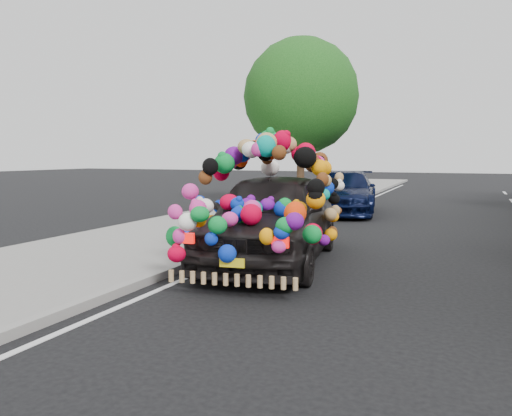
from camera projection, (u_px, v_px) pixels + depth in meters
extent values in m
plane|color=black|center=(339.00, 269.00, 8.33)|extent=(100.00, 100.00, 0.00)
cube|color=gray|center=(128.00, 247.00, 10.01)|extent=(4.00, 60.00, 0.12)
cube|color=gray|center=(214.00, 254.00, 9.25)|extent=(0.15, 60.00, 0.13)
cylinder|color=#332114|center=(301.00, 170.00, 18.36)|extent=(0.28, 0.28, 2.73)
sphere|color=#114111|center=(301.00, 96.00, 18.08)|extent=(4.20, 4.20, 4.20)
imported|color=black|center=(272.00, 217.00, 8.83)|extent=(2.59, 4.95, 1.61)
cube|color=red|center=(186.00, 238.00, 6.70)|extent=(0.23, 0.09, 0.14)
cube|color=red|center=(280.00, 242.00, 6.38)|extent=(0.23, 0.09, 0.14)
cube|color=yellow|center=(232.00, 263.00, 6.56)|extent=(0.34, 0.09, 0.12)
imported|color=black|center=(345.00, 192.00, 16.40)|extent=(2.65, 4.98, 1.37)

